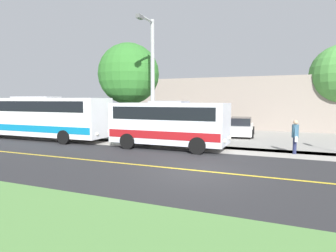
{
  "coord_description": "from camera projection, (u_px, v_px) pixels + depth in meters",
  "views": [
    {
      "loc": [
        10.77,
        3.21,
        2.83
      ],
      "look_at": [
        -3.5,
        -2.65,
        1.4
      ],
      "focal_mm": 30.5,
      "sensor_mm": 36.0,
      "label": 1
    }
  ],
  "objects": [
    {
      "name": "commercial_building",
      "position": [
        245.0,
        103.0,
        31.22
      ],
      "size": [
        10.0,
        23.66,
        4.95
      ],
      "primitive_type": "cube",
      "color": "gray",
      "rests_on": "ground"
    },
    {
      "name": "sidewalk",
      "position": [
        222.0,
        150.0,
        16.19
      ],
      "size": [
        2.4,
        100.0,
        0.01
      ],
      "primitive_type": "cube",
      "color": "#9E9991",
      "rests_on": "ground"
    },
    {
      "name": "ground_plane",
      "position": [
        196.0,
        171.0,
        11.4
      ],
      "size": [
        120.0,
        120.0,
        0.0
      ],
      "primitive_type": "plane",
      "color": "#548442"
    },
    {
      "name": "street_light_pole",
      "position": [
        152.0,
        77.0,
        17.11
      ],
      "size": [
        1.97,
        0.24,
        7.56
      ],
      "color": "#9E9EA3",
      "rests_on": "ground"
    },
    {
      "name": "parking_lot_surface",
      "position": [
        281.0,
        137.0,
        21.69
      ],
      "size": [
        14.0,
        36.0,
        0.01
      ],
      "primitive_type": "cube",
      "color": "gray",
      "rests_on": "ground"
    },
    {
      "name": "transit_bus_rear",
      "position": [
        37.0,
        116.0,
        20.35
      ],
      "size": [
        2.6,
        11.38,
        3.05
      ],
      "color": "white",
      "rests_on": "ground"
    },
    {
      "name": "tree_curbside",
      "position": [
        129.0,
        74.0,
        20.54
      ],
      "size": [
        4.39,
        4.39,
        6.87
      ],
      "color": "brown",
      "rests_on": "ground"
    },
    {
      "name": "pedestrian_with_bags",
      "position": [
        295.0,
        136.0,
        14.89
      ],
      "size": [
        0.72,
        0.34,
        1.77
      ],
      "color": "#1E2347",
      "rests_on": "ground"
    },
    {
      "name": "shuttle_bus_front",
      "position": [
        169.0,
        122.0,
        16.56
      ],
      "size": [
        2.71,
        6.82,
        2.76
      ],
      "color": "silver",
      "rests_on": "ground"
    },
    {
      "name": "parked_car_near",
      "position": [
        241.0,
        127.0,
        22.27
      ],
      "size": [
        4.53,
        2.27,
        1.45
      ],
      "color": "white",
      "rests_on": "ground"
    },
    {
      "name": "road_centre_line",
      "position": [
        196.0,
        170.0,
        11.4
      ],
      "size": [
        0.16,
        100.0,
        0.0
      ],
      "primitive_type": "cube",
      "color": "gold",
      "rests_on": "ground"
    },
    {
      "name": "road_surface",
      "position": [
        196.0,
        171.0,
        11.4
      ],
      "size": [
        8.0,
        100.0,
        0.01
      ],
      "primitive_type": "cube",
      "color": "#28282B",
      "rests_on": "ground"
    }
  ]
}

